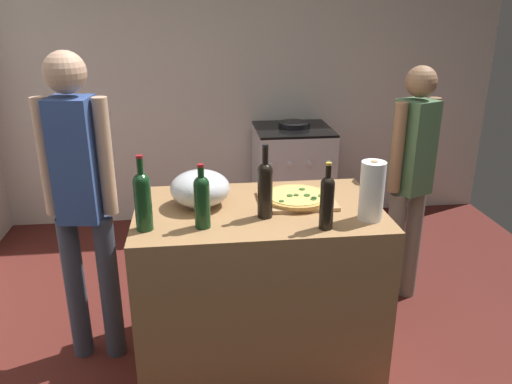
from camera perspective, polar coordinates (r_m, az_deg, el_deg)
The scene contains 14 objects.
ground_plane at distance 3.71m, azimuth -0.31°, elevation -10.65°, with size 4.71×3.23×0.02m, color #511E19.
kitchen_wall_rear at distance 4.57m, azimuth -2.36°, elevation 12.85°, with size 4.71×0.10×2.60m, color beige.
counter at distance 2.85m, azimuth 0.25°, elevation -10.21°, with size 1.28×0.79×0.91m, color #9E7247.
cutting_board at distance 2.73m, azimuth 4.54°, elevation -0.93°, with size 0.40×0.32×0.02m, color tan.
pizza at distance 2.72m, azimuth 4.57°, elevation -0.52°, with size 0.35×0.35×0.03m.
mixing_bowl at distance 2.66m, azimuth -6.27°, elevation 0.40°, with size 0.31×0.31×0.19m.
paper_towel_roll at distance 2.52m, azimuth 12.83°, elevation 0.11°, with size 0.12×0.12×0.30m.
wine_bottle_amber at distance 2.38m, azimuth 7.95°, elevation -0.88°, with size 0.07×0.07×0.32m.
wine_bottle_green at distance 2.40m, azimuth -12.57°, elevation -0.70°, with size 0.08×0.08×0.36m.
wine_bottle_dark at distance 2.39m, azimuth -6.07°, elevation -0.81°, with size 0.07×0.07×0.31m.
wine_bottle_clear at distance 2.48m, azimuth 1.02°, elevation 0.57°, with size 0.08×0.08×0.37m.
stove at distance 4.44m, azimuth 4.04°, elevation 1.46°, with size 0.63×0.63×0.96m.
person_in_stripes at distance 2.77m, azimuth -19.05°, elevation -0.25°, with size 0.37×0.22×1.70m.
person_in_red at distance 3.35m, azimuth 16.93°, elevation 1.79°, with size 0.34×0.26×1.56m.
Camera 1 is at (-0.36, -1.84, 1.91)m, focal length 35.74 mm.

